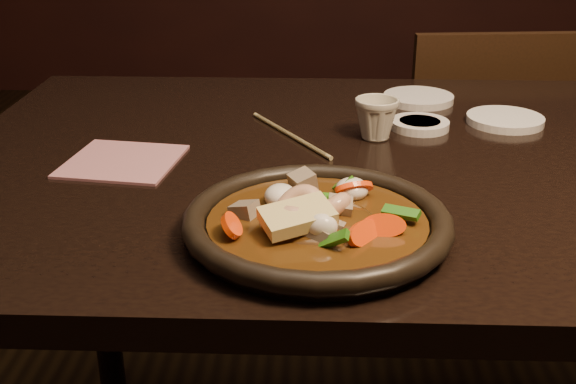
{
  "coord_description": "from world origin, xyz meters",
  "views": [
    {
      "loc": [
        -0.24,
        -1.02,
        1.13
      ],
      "look_at": [
        -0.27,
        -0.26,
        0.8
      ],
      "focal_mm": 45.0,
      "sensor_mm": 36.0,
      "label": 1
    }
  ],
  "objects_px": {
    "table": "(471,202)",
    "plate": "(317,224)",
    "chair": "(468,174)",
    "tea_cup": "(376,117)"
  },
  "relations": [
    {
      "from": "plate",
      "to": "tea_cup",
      "type": "height_order",
      "value": "tea_cup"
    },
    {
      "from": "table",
      "to": "plate",
      "type": "height_order",
      "value": "plate"
    },
    {
      "from": "plate",
      "to": "chair",
      "type": "bearing_deg",
      "value": 67.93
    },
    {
      "from": "table",
      "to": "plate",
      "type": "relative_size",
      "value": 5.09
    },
    {
      "from": "plate",
      "to": "tea_cup",
      "type": "relative_size",
      "value": 4.44
    },
    {
      "from": "table",
      "to": "chair",
      "type": "height_order",
      "value": "chair"
    },
    {
      "from": "table",
      "to": "chair",
      "type": "relative_size",
      "value": 1.94
    },
    {
      "from": "chair",
      "to": "table",
      "type": "bearing_deg",
      "value": 72.19
    },
    {
      "from": "chair",
      "to": "tea_cup",
      "type": "xyz_separation_m",
      "value": [
        -0.29,
        -0.6,
        0.34
      ]
    },
    {
      "from": "chair",
      "to": "tea_cup",
      "type": "bearing_deg",
      "value": 58.53
    }
  ]
}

